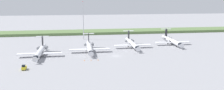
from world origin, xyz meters
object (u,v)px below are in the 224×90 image
at_px(regional_jet_third, 132,43).
at_px(antenna_mast, 83,24).
at_px(regional_jet_second, 90,47).
at_px(safety_cone_front_marker, 84,60).
at_px(regional_jet_fourth, 172,41).
at_px(regional_jet_nearest, 40,52).
at_px(safety_cone_rear_marker, 98,60).
at_px(baggage_tug, 24,68).
at_px(safety_cone_mid_marker, 91,60).

xyz_separation_m(regional_jet_third, antenna_mast, (-28.94, 31.32, 8.87)).
height_order(regional_jet_second, safety_cone_front_marker, regional_jet_second).
bearing_deg(regional_jet_fourth, antenna_mast, 155.50).
distance_m(regional_jet_nearest, regional_jet_fourth, 83.01).
distance_m(safety_cone_front_marker, safety_cone_rear_marker, 6.72).
xyz_separation_m(regional_jet_second, regional_jet_third, (26.54, 7.73, 0.00)).
bearing_deg(regional_jet_fourth, safety_cone_rear_marker, -147.91).
xyz_separation_m(regional_jet_third, safety_cone_rear_marker, (-23.25, -26.56, -2.26)).
bearing_deg(baggage_tug, regional_jet_second, 44.81).
distance_m(antenna_mast, safety_cone_front_marker, 58.67).
height_order(baggage_tug, safety_cone_rear_marker, baggage_tug).
relative_size(regional_jet_nearest, antenna_mast, 1.12).
height_order(regional_jet_nearest, safety_cone_rear_marker, regional_jet_nearest).
bearing_deg(baggage_tug, safety_cone_mid_marker, 20.41).
relative_size(regional_jet_second, regional_jet_third, 1.00).
bearing_deg(safety_cone_front_marker, safety_cone_rear_marker, -2.44).
bearing_deg(regional_jet_nearest, regional_jet_second, 13.49).
bearing_deg(baggage_tug, regional_jet_nearest, 81.87).
xyz_separation_m(regional_jet_second, antenna_mast, (-2.40, 39.05, 8.87)).
height_order(regional_jet_fourth, baggage_tug, regional_jet_fourth).
relative_size(regional_jet_nearest, safety_cone_mid_marker, 56.36).
distance_m(regional_jet_fourth, antenna_mast, 62.99).
xyz_separation_m(regional_jet_fourth, safety_cone_mid_marker, (-54.55, -31.68, -2.26)).
height_order(baggage_tug, safety_cone_front_marker, baggage_tug).
distance_m(regional_jet_second, safety_cone_front_marker, 19.00).
bearing_deg(regional_jet_third, safety_cone_mid_marker, -135.56).
height_order(regional_jet_third, safety_cone_front_marker, regional_jet_third).
height_order(regional_jet_second, baggage_tug, regional_jet_second).
bearing_deg(antenna_mast, regional_jet_fourth, -24.50).
bearing_deg(regional_jet_second, regional_jet_nearest, -166.51).
relative_size(regional_jet_fourth, antenna_mast, 1.12).
bearing_deg(regional_jet_nearest, safety_cone_rear_marker, -22.91).
xyz_separation_m(regional_jet_nearest, antenna_mast, (23.93, 45.37, 8.87)).
relative_size(antenna_mast, safety_cone_mid_marker, 50.29).
distance_m(regional_jet_second, antenna_mast, 40.11).
bearing_deg(baggage_tug, safety_cone_front_marker, 22.57).
xyz_separation_m(safety_cone_front_marker, safety_cone_rear_marker, (6.71, -0.29, 0.00)).
height_order(regional_jet_nearest, antenna_mast, antenna_mast).
height_order(regional_jet_nearest, safety_cone_front_marker, regional_jet_nearest).
distance_m(regional_jet_nearest, safety_cone_mid_marker, 28.92).
height_order(regional_jet_fourth, safety_cone_rear_marker, regional_jet_fourth).
height_order(regional_jet_third, antenna_mast, antenna_mast).
distance_m(safety_cone_front_marker, safety_cone_mid_marker, 3.23).
distance_m(regional_jet_fourth, safety_cone_rear_marker, 60.31).
bearing_deg(regional_jet_nearest, regional_jet_third, 14.88).
xyz_separation_m(regional_jet_second, safety_cone_rear_marker, (3.29, -18.84, -2.26)).
distance_m(regional_jet_third, safety_cone_rear_marker, 35.37).
bearing_deg(regional_jet_third, antenna_mast, 132.73).
relative_size(regional_jet_third, safety_cone_rear_marker, 56.36).
relative_size(regional_jet_second, safety_cone_rear_marker, 56.36).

